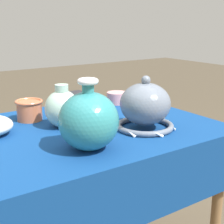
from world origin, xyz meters
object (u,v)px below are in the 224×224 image
Objects in this scene: vase_dome_bell at (145,107)px; mosaic_tile_box at (74,102)px; pot_squat_rose at (117,98)px; jar_round_celadon at (62,108)px; vase_tall_bulbous at (89,120)px; cup_wide_terracotta at (29,109)px.

mosaic_tile_box is (-0.09, 0.42, -0.05)m from vase_dome_bell.
jar_round_celadon is at bearing -153.66° from pot_squat_rose.
pot_squat_rose is 0.45m from jar_round_celadon.
vase_tall_bulbous is at bearing -97.93° from jar_round_celadon.
mosaic_tile_box is 0.24m from pot_squat_rose.
vase_dome_bell is at bearing -47.91° from cup_wide_terracotta.
vase_tall_bulbous is 0.43m from cup_wide_terracotta.
vase_dome_bell is 0.43m from mosaic_tile_box.
jar_round_celadon is at bearing 82.07° from vase_tall_bulbous.
vase_dome_bell is 2.07× the size of cup_wide_terracotta.
vase_dome_bell reaches higher than cup_wide_terracotta.
jar_round_celadon is (-0.40, -0.20, 0.05)m from pot_squat_rose.
jar_round_celadon is (0.04, 0.26, -0.02)m from vase_tall_bulbous.
jar_round_celadon is (-0.17, -0.22, 0.04)m from mosaic_tile_box.
cup_wide_terracotta is 0.48m from pot_squat_rose.
pot_squat_rose is at bearing 4.50° from cup_wide_terracotta.
mosaic_tile_box is 1.39× the size of pot_squat_rose.
mosaic_tile_box is (0.20, 0.48, -0.06)m from vase_tall_bulbous.
mosaic_tile_box is 0.27m from jar_round_celadon.
cup_wide_terracotta is (-0.04, 0.43, -0.05)m from vase_tall_bulbous.
pot_squat_rose is at bearing 69.43° from vase_dome_bell.
vase_tall_bulbous is 0.27m from jar_round_celadon.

